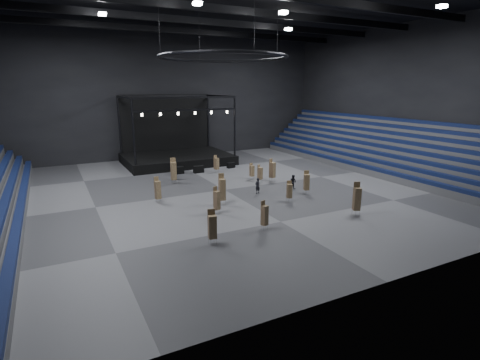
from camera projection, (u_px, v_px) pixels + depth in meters
name	position (u px, v px, depth m)	size (l,w,h in m)	color
floor	(224.00, 190.00, 38.39)	(50.00, 50.00, 0.00)	#555558
wall_back	(163.00, 96.00, 54.32)	(50.00, 0.20, 18.00)	black
wall_front	(405.00, 114.00, 18.08)	(50.00, 0.20, 18.00)	black
wall_right	(403.00, 97.00, 47.28)	(0.20, 42.00, 18.00)	black
bleachers_right	(386.00, 155.00, 48.14)	(7.20, 40.00, 6.40)	#4E4E50
stage	(175.00, 152.00, 52.05)	(14.00, 10.00, 9.20)	black
truss_ring	(223.00, 57.00, 35.23)	(12.30, 12.30, 5.15)	black
roof_girders	(223.00, 9.00, 34.21)	(49.00, 30.35, 0.70)	black
floodlights	(243.00, 8.00, 30.90)	(28.60, 16.60, 0.25)	white
flight_case_left	(178.00, 170.00, 45.35)	(1.31, 0.66, 0.87)	black
flight_case_mid	(199.00, 169.00, 45.95)	(1.26, 0.63, 0.84)	black
flight_case_right	(231.00, 165.00, 48.69)	(1.04, 0.52, 0.69)	black
chair_stack_0	(357.00, 198.00, 30.53)	(0.70, 0.70, 2.80)	silver
chair_stack_1	(260.00, 173.00, 41.08)	(0.59, 0.59, 2.02)	silver
chair_stack_2	(174.00, 169.00, 42.23)	(0.52, 0.52, 2.50)	silver
chair_stack_3	(272.00, 170.00, 41.47)	(0.71, 0.71, 2.57)	silver
chair_stack_4	(217.00, 200.00, 30.95)	(0.57, 0.57, 2.33)	silver
chair_stack_5	(252.00, 171.00, 42.52)	(0.47, 0.47, 1.88)	silver
chair_stack_6	(174.00, 171.00, 40.51)	(0.54, 0.54, 2.84)	silver
chair_stack_7	(306.00, 182.00, 36.66)	(0.66, 0.66, 2.34)	silver
chair_stack_8	(222.00, 189.00, 33.23)	(0.59, 0.59, 2.86)	silver
chair_stack_9	(158.00, 190.00, 33.84)	(0.53, 0.53, 2.44)	silver
chair_stack_10	(212.00, 226.00, 24.88)	(0.62, 0.62, 2.42)	silver
chair_stack_11	(216.00, 163.00, 45.91)	(0.62, 0.62, 2.15)	silver
chair_stack_12	(264.00, 215.00, 27.50)	(0.54, 0.54, 2.21)	silver
chair_stack_13	(289.00, 191.00, 34.21)	(0.60, 0.60, 1.97)	silver
man_center	(258.00, 186.00, 36.91)	(0.57, 0.38, 1.58)	black
crew_member	(293.00, 182.00, 38.73)	(0.72, 0.56, 1.47)	black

